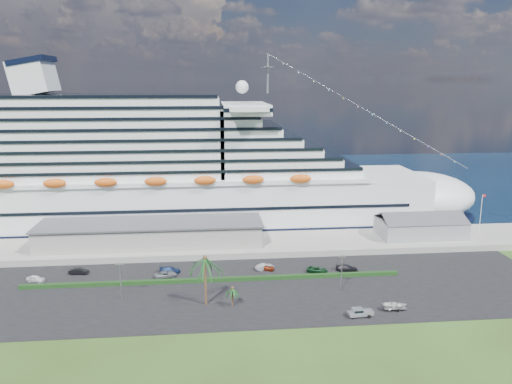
{
  "coord_description": "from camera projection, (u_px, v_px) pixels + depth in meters",
  "views": [
    {
      "loc": [
        -8.88,
        -93.48,
        46.24
      ],
      "look_at": [
        3.07,
        30.0,
        18.2
      ],
      "focal_mm": 35.0,
      "sensor_mm": 36.0,
      "label": 1
    }
  ],
  "objects": [
    {
      "name": "pickup_truck",
      "position": [
        360.0,
        312.0,
        99.01
      ],
      "size": [
        5.14,
        2.17,
        1.78
      ],
      "color": "black",
      "rests_on": "asphalt_lot"
    },
    {
      "name": "terminal_building",
      "position": [
        151.0,
        233.0,
        137.16
      ],
      "size": [
        61.0,
        15.0,
        6.3
      ],
      "color": "gray",
      "rests_on": "wharf"
    },
    {
      "name": "parked_car_0",
      "position": [
        36.0,
        279.0,
        116.33
      ],
      "size": [
        4.52,
        2.79,
        1.44
      ],
      "primitive_type": "imported",
      "rotation": [
        0.0,
        0.0,
        1.29
      ],
      "color": "white",
      "rests_on": "asphalt_lot"
    },
    {
      "name": "palm_short",
      "position": [
        232.0,
        290.0,
        102.97
      ],
      "size": [
        3.53,
        3.53,
        4.56
      ],
      "color": "#47301E",
      "rests_on": "ground"
    },
    {
      "name": "port_shed",
      "position": [
        420.0,
        227.0,
        144.53
      ],
      "size": [
        24.0,
        12.31,
        7.37
      ],
      "color": "gray",
      "rests_on": "wharf"
    },
    {
      "name": "asphalt_lot",
      "position": [
        251.0,
        289.0,
        112.44
      ],
      "size": [
        140.0,
        38.0,
        0.12
      ],
      "primitive_type": "cube",
      "color": "black",
      "rests_on": "ground"
    },
    {
      "name": "boat_trailer",
      "position": [
        395.0,
        305.0,
        101.78
      ],
      "size": [
        5.77,
        3.82,
        1.65
      ],
      "color": "gray",
      "rests_on": "asphalt_lot"
    },
    {
      "name": "lamp_post_left",
      "position": [
        120.0,
        277.0,
        105.74
      ],
      "size": [
        1.6,
        0.35,
        8.27
      ],
      "color": "gray",
      "rests_on": "asphalt_lot"
    },
    {
      "name": "flagpole",
      "position": [
        481.0,
        213.0,
        145.37
      ],
      "size": [
        1.08,
        0.16,
        12.0
      ],
      "color": "silver",
      "rests_on": "wharf"
    },
    {
      "name": "parked_car_6",
      "position": [
        317.0,
        270.0,
        121.91
      ],
      "size": [
        5.58,
        3.82,
        1.42
      ],
      "primitive_type": "imported",
      "rotation": [
        0.0,
        0.0,
        1.26
      ],
      "color": "#0C3216",
      "rests_on": "asphalt_lot"
    },
    {
      "name": "parked_car_4",
      "position": [
        265.0,
        267.0,
        123.34
      ],
      "size": [
        4.98,
        3.16,
        1.58
      ],
      "primitive_type": "imported",
      "rotation": [
        0.0,
        0.0,
        1.27
      ],
      "color": "maroon",
      "rests_on": "asphalt_lot"
    },
    {
      "name": "ground",
      "position": [
        255.0,
        311.0,
        101.78
      ],
      "size": [
        420.0,
        420.0,
        0.0
      ],
      "primitive_type": "plane",
      "color": "#304316",
      "rests_on": "ground"
    },
    {
      "name": "wharf",
      "position": [
        242.0,
        244.0,
        140.41
      ],
      "size": [
        240.0,
        20.0,
        1.8
      ],
      "primitive_type": "cube",
      "color": "gray",
      "rests_on": "ground"
    },
    {
      "name": "parked_car_7",
      "position": [
        347.0,
        268.0,
        122.86
      ],
      "size": [
        5.79,
        3.58,
        1.57
      ],
      "primitive_type": "imported",
      "rotation": [
        0.0,
        0.0,
        1.3
      ],
      "color": "black",
      "rests_on": "asphalt_lot"
    },
    {
      "name": "parked_car_1",
      "position": [
        79.0,
        271.0,
        120.76
      ],
      "size": [
        4.81,
        2.11,
        1.54
      ],
      "primitive_type": "imported",
      "rotation": [
        0.0,
        0.0,
        1.47
      ],
      "color": "black",
      "rests_on": "asphalt_lot"
    },
    {
      "name": "cruise_ship",
      "position": [
        169.0,
        175.0,
        158.21
      ],
      "size": [
        191.0,
        38.0,
        54.0
      ],
      "color": "silver",
      "rests_on": "ground"
    },
    {
      "name": "parked_car_3",
      "position": [
        170.0,
        270.0,
        121.78
      ],
      "size": [
        5.37,
        2.89,
        1.48
      ],
      "primitive_type": "imported",
      "rotation": [
        0.0,
        0.0,
        1.4
      ],
      "color": "#16274F",
      "rests_on": "asphalt_lot"
    },
    {
      "name": "water",
      "position": [
        228.0,
        183.0,
        227.99
      ],
      "size": [
        420.0,
        160.0,
        0.02
      ],
      "primitive_type": "cube",
      "color": "black",
      "rests_on": "ground"
    },
    {
      "name": "parked_car_5",
      "position": [
        265.0,
        267.0,
        123.64
      ],
      "size": [
        4.91,
        3.28,
        1.53
      ],
      "primitive_type": "imported",
      "rotation": [
        0.0,
        0.0,
        1.97
      ],
      "color": "#9E9FA5",
      "rests_on": "asphalt_lot"
    },
    {
      "name": "parked_car_2",
      "position": [
        166.0,
        275.0,
        118.77
      ],
      "size": [
        5.71,
        3.78,
        1.46
      ],
      "primitive_type": "imported",
      "rotation": [
        0.0,
        0.0,
        1.85
      ],
      "color": "gray",
      "rests_on": "asphalt_lot"
    },
    {
      "name": "lamp_post_right",
      "position": [
        342.0,
        269.0,
        110.25
      ],
      "size": [
        1.6,
        0.35,
        8.27
      ],
      "color": "gray",
      "rests_on": "asphalt_lot"
    },
    {
      "name": "palm_tall",
      "position": [
        205.0,
        264.0,
        102.69
      ],
      "size": [
        8.82,
        8.82,
        11.13
      ],
      "color": "#47301E",
      "rests_on": "ground"
    },
    {
      "name": "hedge",
      "position": [
        215.0,
        280.0,
        116.44
      ],
      "size": [
        88.0,
        1.1,
        0.9
      ],
      "primitive_type": "cube",
      "color": "black",
      "rests_on": "asphalt_lot"
    }
  ]
}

